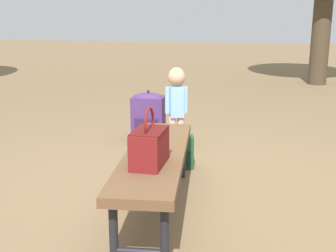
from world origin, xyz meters
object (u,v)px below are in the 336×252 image
Objects in this scene: handbag at (149,146)px; backpack_large at (148,116)px; child_standing at (177,97)px; park_bench at (156,159)px; backpack_small at (182,150)px.

handbag is 0.63× the size of backpack_large.
backpack_large is (0.27, 0.37, -0.28)m from child_standing.
child_standing reaches higher than park_bench.
handbag is 2.06m from backpack_large.
handbag is 1.29m from backpack_small.
backpack_large reaches higher than backpack_small.
child_standing is at bearing 18.24° from backpack_small.
backpack_large is at bearing 17.46° from park_bench.
handbag reaches higher than park_bench.
park_bench is at bearing -162.54° from backpack_large.
handbag is at bearing -173.49° from child_standing.
handbag reaches higher than backpack_large.
backpack_small is at bearing -161.76° from child_standing.
handbag is 0.43× the size of child_standing.
child_standing is at bearing 6.36° from park_bench.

